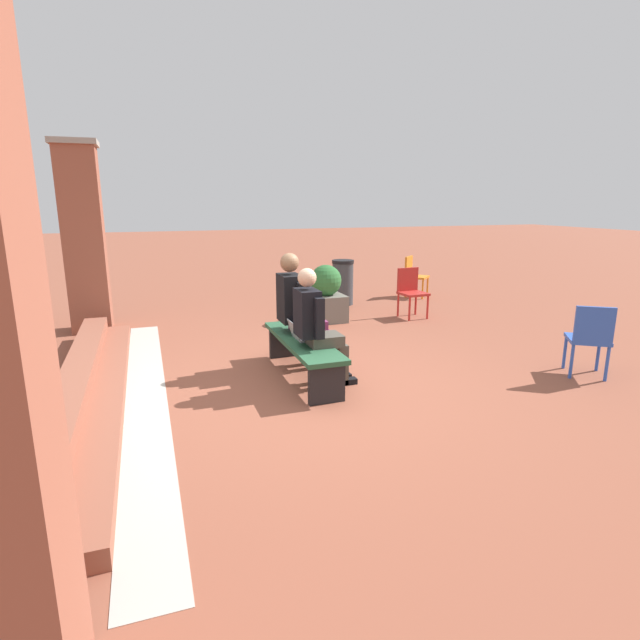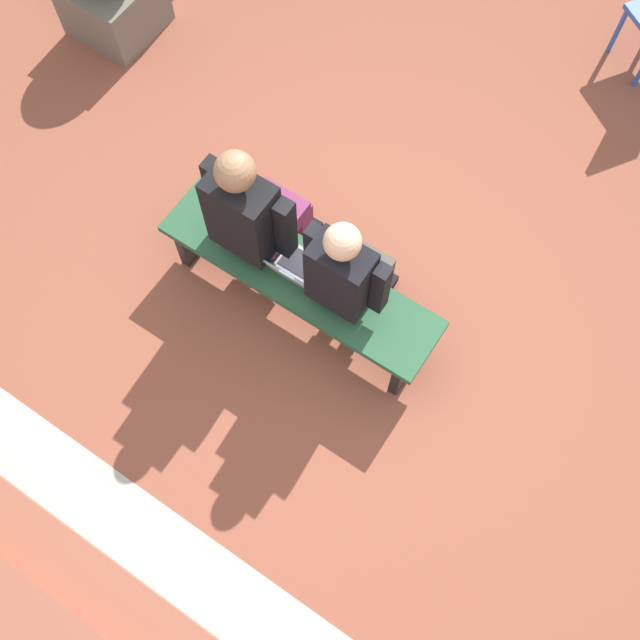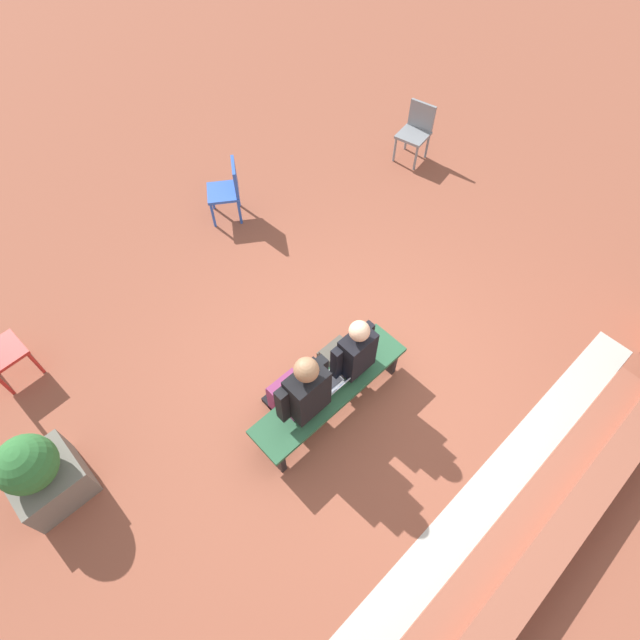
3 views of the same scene
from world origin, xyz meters
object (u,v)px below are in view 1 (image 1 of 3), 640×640
(laptop, at_px, (301,335))
(planter, at_px, (326,295))
(bench, at_px, (302,347))
(plastic_chair_far_left, at_px, (411,289))
(person_student, at_px, (316,323))
(litter_bin, at_px, (343,282))
(person_adult, at_px, (299,308))
(plastic_chair_near_bench_left, at_px, (590,336))
(plastic_chair_far_right, at_px, (414,274))

(laptop, distance_m, planter, 2.77)
(bench, distance_m, plastic_chair_far_left, 3.52)
(person_student, bearing_deg, litter_bin, -25.54)
(laptop, xyz_separation_m, planter, (2.49, -1.20, -0.06))
(bench, bearing_deg, person_student, -168.14)
(person_student, height_order, person_adult, person_adult)
(person_student, bearing_deg, person_adult, -0.49)
(person_student, height_order, laptop, person_student)
(litter_bin, bearing_deg, person_student, 154.46)
(plastic_chair_near_bench_left, distance_m, plastic_chair_far_left, 3.37)
(person_adult, xyz_separation_m, planter, (2.15, -1.12, -0.30))
(planter, bearing_deg, plastic_chair_near_bench_left, -152.28)
(person_adult, height_order, planter, person_adult)
(person_student, distance_m, litter_bin, 4.40)
(person_student, relative_size, laptop, 4.02)
(person_student, xyz_separation_m, planter, (2.80, -1.12, -0.26))
(plastic_chair_far_right, bearing_deg, bench, 137.07)
(bench, relative_size, plastic_chair_near_bench_left, 2.14)
(plastic_chair_near_bench_left, height_order, planter, planter)
(plastic_chair_near_bench_left, bearing_deg, bench, 70.77)
(laptop, distance_m, plastic_chair_far_right, 5.37)
(plastic_chair_far_right, bearing_deg, laptop, 136.99)
(bench, bearing_deg, plastic_chair_far_right, -42.93)
(plastic_chair_far_right, bearing_deg, planter, 120.16)
(person_adult, xyz_separation_m, plastic_chair_near_bench_left, (-1.40, -2.98, -0.25))
(person_student, xyz_separation_m, litter_bin, (3.96, -1.89, -0.26))
(litter_bin, bearing_deg, plastic_chair_far_left, -152.64)
(plastic_chair_near_bench_left, relative_size, plastic_chair_far_right, 1.00)
(plastic_chair_far_right, bearing_deg, person_adult, 135.04)
(person_adult, height_order, plastic_chair_far_right, person_adult)
(person_student, distance_m, person_adult, 0.64)
(plastic_chair_far_left, relative_size, litter_bin, 0.98)
(plastic_chair_far_right, bearing_deg, litter_bin, 98.94)
(bench, height_order, laptop, laptop)
(person_student, bearing_deg, plastic_chair_far_right, -40.30)
(bench, xyz_separation_m, laptop, (-0.00, 0.01, 0.15))
(person_student, relative_size, person_adult, 0.93)
(bench, height_order, litter_bin, litter_bin)
(bench, bearing_deg, plastic_chair_near_bench_left, -109.23)
(bench, height_order, planter, planter)
(person_adult, bearing_deg, plastic_chair_far_right, -44.96)
(laptop, relative_size, plastic_chair_far_right, 0.38)
(planter, distance_m, litter_bin, 1.40)
(planter, bearing_deg, plastic_chair_far_right, -59.84)
(plastic_chair_near_bench_left, xyz_separation_m, planter, (3.56, 1.87, -0.04))
(plastic_chair_far_left, distance_m, planter, 1.50)
(plastic_chair_far_left, xyz_separation_m, litter_bin, (1.37, 0.71, -0.05))
(person_student, relative_size, plastic_chair_near_bench_left, 1.53)
(bench, height_order, plastic_chair_far_right, plastic_chair_far_right)
(plastic_chair_near_bench_left, height_order, litter_bin, litter_bin)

